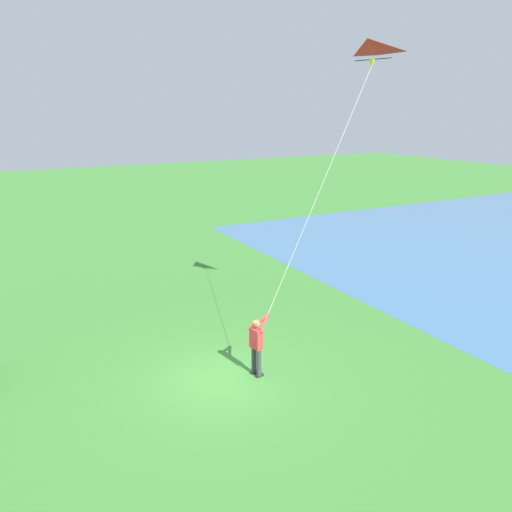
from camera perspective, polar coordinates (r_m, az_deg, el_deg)
ground_plane at (r=14.73m, az=-3.88°, el=-13.95°), size 120.00×120.00×0.00m
person_kite_flyer at (r=14.46m, az=0.11°, el=-9.80°), size 0.62×0.52×1.83m
flying_kite at (r=15.78m, az=12.53°, el=21.38°), size 4.03×1.45×7.50m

